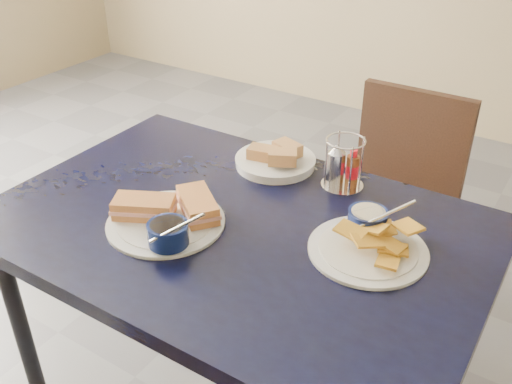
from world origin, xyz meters
The scene contains 6 objects.
dining_table centered at (0.02, 0.03, 0.68)m, with size 1.16×0.78×0.75m.
chair_far centered at (0.16, 0.83, 0.47)m, with size 0.39×0.37×0.82m.
sandwich_plate centered at (-0.10, -0.06, 0.77)m, with size 0.30×0.28×0.12m.
plantain_plate centered at (0.32, 0.11, 0.77)m, with size 0.26×0.26×0.12m.
bread_basket centered at (-0.04, 0.32, 0.77)m, with size 0.22×0.22×0.07m.
condiment_caddy centered at (0.16, 0.32, 0.81)m, with size 0.11×0.11×0.14m.
Camera 1 is at (0.67, -0.87, 1.50)m, focal length 40.00 mm.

